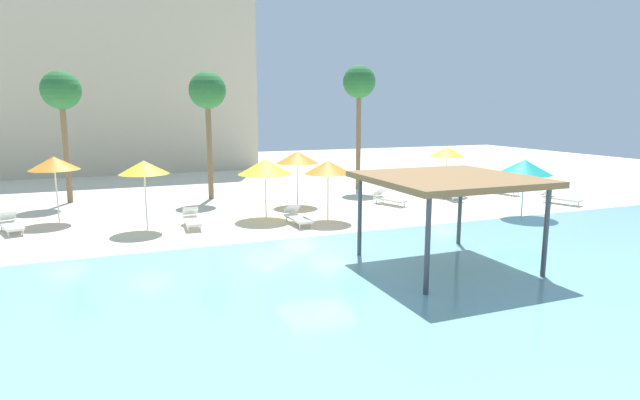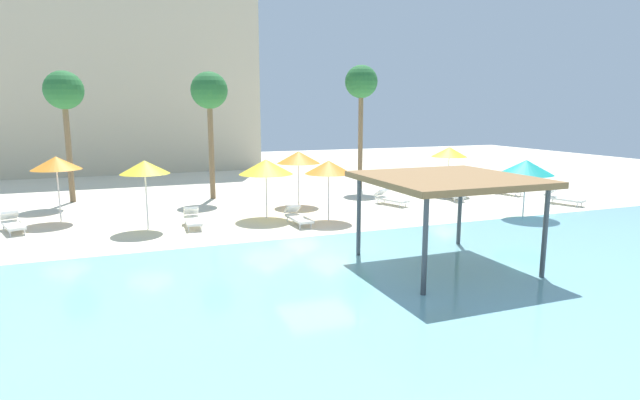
# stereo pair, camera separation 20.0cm
# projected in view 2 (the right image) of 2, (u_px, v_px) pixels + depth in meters

# --- Properties ---
(ground_plane) EXTENTS (80.00, 80.00, 0.00)m
(ground_plane) POSITION_uv_depth(u_px,v_px,m) (318.00, 248.00, 17.54)
(ground_plane) COLOR beige
(lagoon_water) EXTENTS (44.00, 13.50, 0.04)m
(lagoon_water) POSITION_uv_depth(u_px,v_px,m) (393.00, 300.00, 12.71)
(lagoon_water) COLOR #7AB7C1
(lagoon_water) RESTS_ON ground
(shade_pavilion) EXTENTS (4.57, 4.57, 2.76)m
(shade_pavilion) POSITION_uv_depth(u_px,v_px,m) (447.00, 181.00, 15.07)
(shade_pavilion) COLOR #42474C
(shade_pavilion) RESTS_ON ground
(beach_umbrella_orange_0) EXTENTS (2.14, 2.14, 2.67)m
(beach_umbrella_orange_0) POSITION_uv_depth(u_px,v_px,m) (298.00, 157.00, 25.11)
(beach_umbrella_orange_0) COLOR silver
(beach_umbrella_orange_0) RESTS_ON ground
(beach_umbrella_yellow_1) EXTENTS (2.35, 2.35, 2.58)m
(beach_umbrella_yellow_1) POSITION_uv_depth(u_px,v_px,m) (266.00, 167.00, 22.06)
(beach_umbrella_yellow_1) COLOR silver
(beach_umbrella_yellow_1) RESTS_ON ground
(beach_umbrella_teal_2) EXTENTS (2.32, 2.32, 2.54)m
(beach_umbrella_teal_2) POSITION_uv_depth(u_px,v_px,m) (526.00, 167.00, 22.19)
(beach_umbrella_teal_2) COLOR silver
(beach_umbrella_teal_2) RESTS_ON ground
(beach_umbrella_orange_3) EXTENTS (2.01, 2.01, 2.77)m
(beach_umbrella_orange_3) POSITION_uv_depth(u_px,v_px,m) (56.00, 163.00, 21.33)
(beach_umbrella_orange_3) COLOR silver
(beach_umbrella_orange_3) RESTS_ON ground
(beach_umbrella_yellow_4) EXTENTS (1.98, 1.98, 2.65)m
(beach_umbrella_yellow_4) POSITION_uv_depth(u_px,v_px,m) (449.00, 152.00, 28.27)
(beach_umbrella_yellow_4) COLOR silver
(beach_umbrella_yellow_4) RESTS_ON ground
(beach_umbrella_yellow_5) EXTENTS (1.91, 1.91, 2.74)m
(beach_umbrella_yellow_5) POSITION_uv_depth(u_px,v_px,m) (145.00, 167.00, 19.93)
(beach_umbrella_yellow_5) COLOR silver
(beach_umbrella_yellow_5) RESTS_ON ground
(beach_umbrella_orange_6) EXTENTS (2.04, 2.04, 2.57)m
(beach_umbrella_orange_6) POSITION_uv_depth(u_px,v_px,m) (329.00, 167.00, 21.63)
(beach_umbrella_orange_6) COLOR silver
(beach_umbrella_orange_6) RESTS_ON ground
(lounge_chair_0) EXTENTS (1.18, 1.99, 0.74)m
(lounge_chair_0) POSITION_uv_depth(u_px,v_px,m) (12.00, 223.00, 19.95)
(lounge_chair_0) COLOR white
(lounge_chair_0) RESTS_ON ground
(lounge_chair_1) EXTENTS (0.95, 1.98, 0.74)m
(lounge_chair_1) POSITION_uv_depth(u_px,v_px,m) (452.00, 193.00, 27.05)
(lounge_chair_1) COLOR white
(lounge_chair_1) RESTS_ON ground
(lounge_chair_2) EXTENTS (1.17, 1.99, 0.74)m
(lounge_chair_2) POSITION_uv_depth(u_px,v_px,m) (389.00, 198.00, 25.57)
(lounge_chair_2) COLOR white
(lounge_chair_2) RESTS_ON ground
(lounge_chair_3) EXTENTS (0.67, 1.92, 0.74)m
(lounge_chair_3) POSITION_uv_depth(u_px,v_px,m) (192.00, 218.00, 20.80)
(lounge_chair_3) COLOR white
(lounge_chair_3) RESTS_ON ground
(lounge_chair_4) EXTENTS (1.19, 1.99, 0.74)m
(lounge_chair_4) POSITION_uv_depth(u_px,v_px,m) (561.00, 198.00, 25.68)
(lounge_chair_4) COLOR white
(lounge_chair_4) RESTS_ON ground
(lounge_chair_5) EXTENTS (0.70, 1.93, 0.74)m
(lounge_chair_5) POSITION_uv_depth(u_px,v_px,m) (297.00, 216.00, 21.20)
(lounge_chair_5) COLOR white
(lounge_chair_5) RESTS_ON ground
(lounge_chair_6) EXTENTS (1.10, 1.99, 0.74)m
(lounge_chair_6) POSITION_uv_depth(u_px,v_px,m) (504.00, 188.00, 28.70)
(lounge_chair_6) COLOR white
(lounge_chair_6) RESTS_ON ground
(palm_tree_0) EXTENTS (1.90, 1.90, 7.23)m
(palm_tree_0) POSITION_uv_depth(u_px,v_px,m) (361.00, 85.00, 29.71)
(palm_tree_0) COLOR brown
(palm_tree_0) RESTS_ON ground
(palm_tree_1) EXTENTS (1.90, 1.90, 6.61)m
(palm_tree_1) POSITION_uv_depth(u_px,v_px,m) (209.00, 94.00, 26.37)
(palm_tree_1) COLOR brown
(palm_tree_1) RESTS_ON ground
(palm_tree_3) EXTENTS (1.90, 1.90, 6.59)m
(palm_tree_3) POSITION_uv_depth(u_px,v_px,m) (64.00, 94.00, 25.35)
(palm_tree_3) COLOR brown
(palm_tree_3) RESTS_ON ground
(hotel_block_0) EXTENTS (21.21, 10.36, 14.39)m
(hotel_block_0) POSITION_uv_depth(u_px,v_px,m) (113.00, 77.00, 40.49)
(hotel_block_0) COLOR beige
(hotel_block_0) RESTS_ON ground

